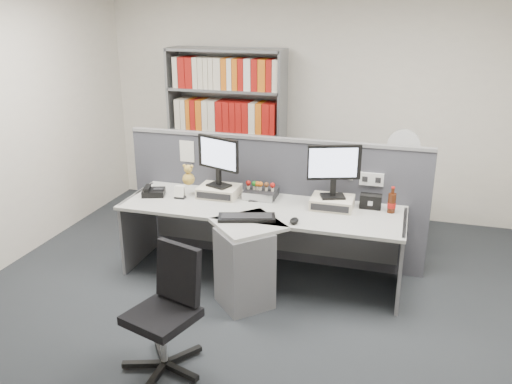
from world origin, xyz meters
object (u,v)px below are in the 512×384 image
(monitor_left, at_px, (218,157))
(keyboard, at_px, (247,217))
(speaker, at_px, (371,201))
(cola_bottle, at_px, (392,203))
(office_chair, at_px, (168,306))
(mouse, at_px, (294,221))
(desk_phone, at_px, (153,192))
(desk, at_px, (254,243))
(monitor_right, at_px, (334,167))
(desk_calendar, at_px, (180,193))
(filing_cabinet, at_px, (397,212))
(desk_fan, at_px, (403,149))
(desktop_pc, at_px, (261,193))
(shelving_unit, at_px, (227,134))

(monitor_left, bearing_deg, keyboard, -48.18)
(keyboard, xyz_separation_m, speaker, (1.00, 0.57, 0.05))
(cola_bottle, height_order, office_chair, cola_bottle)
(mouse, bearing_deg, desk_phone, 168.67)
(desk, bearing_deg, desk_phone, 168.43)
(desk, bearing_deg, monitor_right, 31.41)
(monitor_left, distance_m, desk_calendar, 0.51)
(speaker, xyz_separation_m, filing_cabinet, (0.23, 0.93, -0.43))
(desk_phone, relative_size, desk_fan, 0.46)
(filing_cabinet, bearing_deg, desk, -130.61)
(desk, bearing_deg, keyboard, -110.74)
(desk_calendar, xyz_separation_m, speaker, (1.78, 0.25, 0.01))
(desk_calendar, relative_size, cola_bottle, 0.51)
(speaker, bearing_deg, desk_calendar, -171.87)
(mouse, xyz_separation_m, desk_calendar, (-1.19, 0.29, 0.03))
(monitor_left, relative_size, desktop_pc, 1.62)
(monitor_left, distance_m, monitor_right, 1.10)
(desk, height_order, speaker, speaker)
(desk, height_order, office_chair, office_chair)
(keyboard, xyz_separation_m, desk_calendar, (-0.77, 0.32, 0.04))
(desktop_pc, relative_size, speaker, 1.56)
(desk_phone, xyz_separation_m, cola_bottle, (2.25, 0.19, 0.06))
(desk_phone, relative_size, office_chair, 0.29)
(cola_bottle, bearing_deg, mouse, -148.04)
(monitor_right, relative_size, desk_phone, 1.88)
(monitor_right, height_order, keyboard, monitor_right)
(speaker, bearing_deg, mouse, -137.29)
(desk_fan, bearing_deg, speaker, -104.18)
(desk_calendar, height_order, shelving_unit, shelving_unit)
(monitor_left, relative_size, filing_cabinet, 0.69)
(monitor_left, xyz_separation_m, mouse, (0.85, -0.45, -0.37))
(desk_calendar, distance_m, speaker, 1.79)
(desk, bearing_deg, mouse, -10.64)
(desktop_pc, bearing_deg, filing_cabinet, 36.31)
(mouse, relative_size, office_chair, 0.13)
(monitor_right, distance_m, desktop_pc, 0.79)
(desktop_pc, xyz_separation_m, speaker, (1.04, 0.01, 0.02))
(mouse, relative_size, desk_calendar, 0.95)
(keyboard, xyz_separation_m, desk_phone, (-1.06, 0.32, 0.02))
(desk, relative_size, desk_fan, 4.58)
(monitor_right, distance_m, shelving_unit, 2.12)
(monitor_right, height_order, desk_phone, monitor_right)
(mouse, relative_size, filing_cabinet, 0.17)
(monitor_right, xyz_separation_m, desk_phone, (-1.72, -0.16, -0.36))
(monitor_right, height_order, desktop_pc, monitor_right)
(monitor_right, relative_size, desktop_pc, 1.63)
(shelving_unit, relative_size, office_chair, 2.25)
(filing_cabinet, bearing_deg, cola_bottle, -92.71)
(desktop_pc, height_order, cola_bottle, cola_bottle)
(keyboard, bearing_deg, monitor_right, 35.99)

